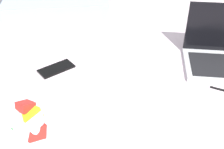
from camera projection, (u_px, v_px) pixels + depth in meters
bed_mattress at (95, 81)px, 124.57cm from camera, size 180.00×140.00×18.00cm
snack_cup at (29, 125)px, 82.42cm from camera, size 10.83×10.81×14.25cm
cell_phone at (56, 69)px, 115.77cm from camera, size 15.48×13.14×0.80cm
pillow at (58, 6)px, 153.02cm from camera, size 52.00×36.00×13.00cm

